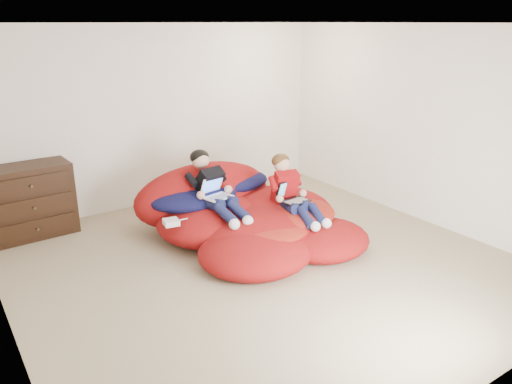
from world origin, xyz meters
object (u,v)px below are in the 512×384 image
Objects in this scene: laptop_white at (215,192)px; laptop_black at (292,195)px; beanbag_pile at (246,216)px; older_boy at (212,185)px; younger_boy at (291,189)px; dresser at (30,201)px.

laptop_white is 1.05× the size of laptop_black.
beanbag_pile is 6.97× the size of laptop_black.
laptop_black is at bearing -35.33° from older_boy.
younger_boy reaches higher than laptop_white.
younger_boy is at bearing -40.90° from beanbag_pile.
older_boy is at bearing 154.64° from beanbag_pile.
beanbag_pile is at bearing -34.97° from dresser.
dresser is at bearing 141.72° from laptop_white.
laptop_white is 0.91m from laptop_black.
older_boy reaches higher than laptop_black.
laptop_white reaches higher than laptop_black.
beanbag_pile reaches higher than laptop_black.
dresser is at bearing 144.01° from younger_boy.
laptop_black is (2.57, -1.88, 0.11)m from dresser.
older_boy is 3.20× the size of laptop_black.
older_boy is 3.03× the size of laptop_white.
dresser is at bearing 145.03° from beanbag_pile.
laptop_white is at bearing -38.28° from dresser.
beanbag_pile is 6.61× the size of laptop_white.
dresser is 3.18m from laptop_black.
older_boy is at bearing 90.00° from laptop_white.
laptop_black is at bearing -90.00° from younger_boy.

